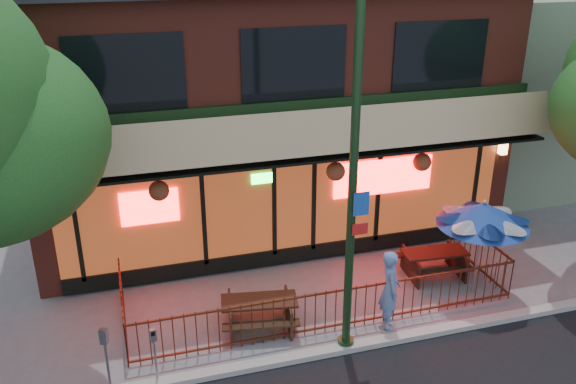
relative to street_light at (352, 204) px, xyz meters
name	(u,v)px	position (x,y,z in m)	size (l,w,h in m)	color
ground	(338,335)	(0.00, 0.40, -3.15)	(80.00, 80.00, 0.00)	gray
curb	(347,348)	(0.00, -0.10, -3.09)	(80.00, 0.25, 0.12)	#999993
restaurant_building	(253,69)	(0.00, 7.51, 0.98)	(12.96, 9.49, 8.05)	maroon
neighbor_building	(509,83)	(9.00, 8.10, -0.15)	(6.00, 7.00, 6.00)	gray
patio_fence	(331,297)	(0.00, 0.91, -2.52)	(8.44, 2.62, 1.00)	#4E1E10
street_light	(352,204)	(0.00, 0.00, 0.00)	(0.43, 0.32, 7.00)	#163318
picnic_table_left	(259,309)	(-1.48, 1.15, -2.71)	(1.75, 1.46, 0.67)	#362113
picnic_table_right	(434,259)	(3.06, 2.02, -2.72)	(1.63, 1.30, 0.66)	black
patio_umbrella	(483,214)	(3.60, 1.10, -1.18)	(2.02, 2.02, 2.31)	gray
pedestrian	(390,289)	(1.13, 0.46, -2.27)	(0.64, 0.42, 1.75)	#587AB0
parking_meter_near	(154,347)	(-3.71, 0.00, -2.34)	(0.12, 0.11, 1.19)	gray
parking_meter_far	(106,351)	(-4.54, -0.08, -2.19)	(0.16, 0.15, 1.41)	#94969C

